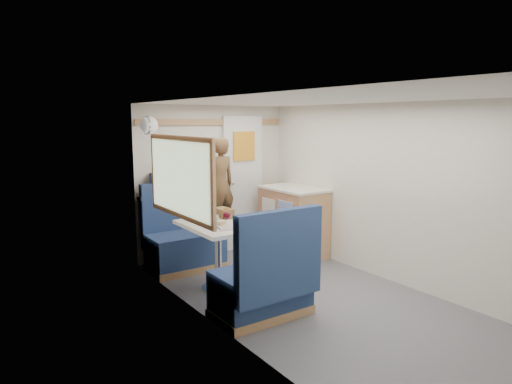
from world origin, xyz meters
TOP-DOWN VIEW (x-y plane):
  - floor at (0.00, 0.00)m, footprint 4.50×4.50m
  - ceiling at (0.00, 0.00)m, footprint 4.50×4.50m
  - wall_back at (0.00, 2.25)m, footprint 2.20×0.02m
  - wall_left at (-1.10, 0.00)m, footprint 0.02×4.50m
  - wall_right at (1.10, 0.00)m, footprint 0.02×4.50m
  - oak_trim_low at (0.00, 2.23)m, footprint 2.15×0.02m
  - oak_trim_high at (0.00, 2.23)m, footprint 2.15×0.02m
  - side_window at (-1.08, 1.00)m, footprint 0.04×1.30m
  - rear_door at (0.45, 2.22)m, footprint 0.62×0.12m
  - dinette_table at (-0.65, 1.00)m, footprint 0.62×0.92m
  - bench_far at (-0.65, 1.86)m, footprint 0.90×0.59m
  - bench_near at (-0.65, 0.14)m, footprint 0.90×0.59m
  - ledge at (-0.65, 2.12)m, footprint 0.90×0.14m
  - dome_light at (-1.04, 1.85)m, footprint 0.20×0.20m
  - galley_counter at (0.82, 1.55)m, footprint 0.57×0.92m
  - person at (-0.20, 1.74)m, footprint 0.44×0.31m
  - duffel_bag at (-0.66, 2.12)m, footprint 0.60×0.42m
  - tray at (-0.60, 0.84)m, footprint 0.36×0.41m
  - orange_fruit at (-0.45, 0.70)m, footprint 0.08×0.08m
  - cheese_block at (-0.66, 0.90)m, footprint 0.13×0.10m
  - wine_glass at (-0.66, 0.80)m, footprint 0.08×0.08m
  - tumbler_left at (-0.78, 0.84)m, footprint 0.07×0.07m
  - tumbler_mid at (-0.79, 1.22)m, footprint 0.07×0.07m
  - tumbler_right at (-0.64, 1.05)m, footprint 0.06×0.06m
  - beer_glass at (-0.43, 1.20)m, footprint 0.07×0.07m
  - pepper_grinder at (-0.59, 0.95)m, footprint 0.04×0.04m
  - salt_grinder at (-0.76, 0.99)m, footprint 0.04×0.04m
  - bread_loaf at (-0.43, 1.25)m, footprint 0.14×0.25m

SIDE VIEW (x-z plane):
  - floor at x=0.00m, z-range 0.00..0.00m
  - bench_far at x=-0.65m, z-range -0.22..0.83m
  - bench_near at x=-0.65m, z-range -0.22..0.83m
  - galley_counter at x=0.82m, z-range 0.01..0.93m
  - dinette_table at x=-0.65m, z-range 0.21..0.93m
  - tray at x=-0.60m, z-range 0.72..0.74m
  - cheese_block at x=-0.66m, z-range 0.74..0.78m
  - salt_grinder at x=-0.76m, z-range 0.72..0.81m
  - pepper_grinder at x=-0.59m, z-range 0.72..0.82m
  - tumbler_right at x=-0.64m, z-range 0.72..0.82m
  - bread_loaf at x=-0.43m, z-range 0.72..0.82m
  - beer_glass at x=-0.43m, z-range 0.72..0.83m
  - tumbler_mid at x=-0.79m, z-range 0.72..0.83m
  - tumbler_left at x=-0.78m, z-range 0.72..0.83m
  - orange_fruit at x=-0.45m, z-range 0.74..0.81m
  - wine_glass at x=-0.66m, z-range 0.76..0.93m
  - oak_trim_low at x=0.00m, z-range 0.81..0.89m
  - ledge at x=-0.65m, z-range 0.86..0.90m
  - rear_door at x=0.45m, z-range 0.04..1.90m
  - wall_back at x=0.00m, z-range 0.00..2.00m
  - wall_left at x=-1.10m, z-range 0.00..2.00m
  - wall_right at x=1.10m, z-range 0.00..2.00m
  - person at x=-0.20m, z-range 0.45..1.60m
  - duffel_bag at x=-0.66m, z-range 0.90..1.16m
  - side_window at x=-1.08m, z-range 0.89..1.61m
  - dome_light at x=-1.04m, z-range 1.65..1.85m
  - oak_trim_high at x=0.00m, z-range 1.74..1.82m
  - ceiling at x=0.00m, z-range 2.00..2.00m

